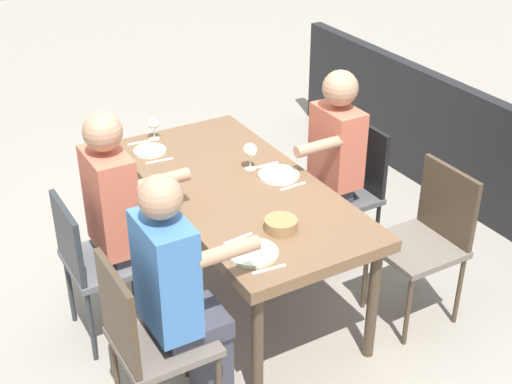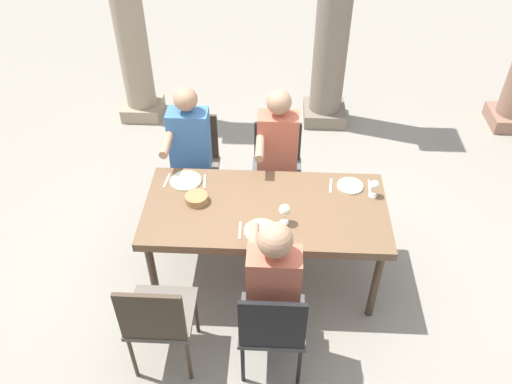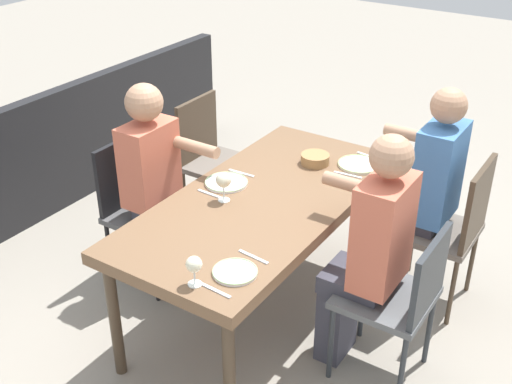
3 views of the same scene
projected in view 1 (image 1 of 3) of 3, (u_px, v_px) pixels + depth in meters
name	position (u px, v px, depth m)	size (l,w,h in m)	color
ground_plane	(240.00, 294.00, 4.40)	(16.00, 16.00, 0.00)	gray
dining_table	(238.00, 195.00, 4.05)	(1.82, 0.87, 0.77)	brown
chair_west_north	(146.00, 335.00, 3.25)	(0.44, 0.44, 0.94)	#6A6158
chair_west_south	(428.00, 234.00, 4.00)	(0.44, 0.44, 0.93)	#6A6158
chair_mid_north	(94.00, 257.00, 3.83)	(0.44, 0.44, 0.88)	#5B5E61
chair_mid_south	(349.00, 183.00, 4.58)	(0.44, 0.44, 0.90)	#4F4F50
diner_woman_green	(124.00, 218.00, 3.81)	(0.35, 0.49, 1.34)	#3F3F4C
diner_man_white	(181.00, 293.00, 3.25)	(0.35, 0.49, 1.33)	#3F3F4C
diner_guest_third	(328.00, 164.00, 4.40)	(0.35, 0.50, 1.29)	#3F3F4C
patio_railing	(481.00, 158.00, 5.03)	(4.22, 0.10, 0.90)	black
plate_0	(253.00, 252.00, 3.42)	(0.25, 0.25, 0.02)	silver
fork_0	(269.00, 269.00, 3.31)	(0.02, 0.17, 0.01)	silver
spoon_0	(238.00, 239.00, 3.53)	(0.02, 0.17, 0.01)	silver
plate_1	(279.00, 175.00, 4.11)	(0.24, 0.24, 0.02)	white
wine_glass_1	(250.00, 151.00, 4.13)	(0.08, 0.08, 0.17)	white
fork_1	(293.00, 186.00, 4.00)	(0.02, 0.17, 0.01)	silver
spoon_1	(266.00, 165.00, 4.23)	(0.02, 0.17, 0.01)	silver
plate_2	(150.00, 150.00, 4.39)	(0.21, 0.21, 0.02)	white
wine_glass_2	(153.00, 124.00, 4.51)	(0.07, 0.07, 0.14)	white
fork_2	(159.00, 161.00, 4.28)	(0.02, 0.17, 0.01)	silver
spoon_2	(141.00, 142.00, 4.50)	(0.02, 0.17, 0.01)	silver
bread_basket	(281.00, 225.00, 3.60)	(0.17, 0.17, 0.06)	#9E7547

